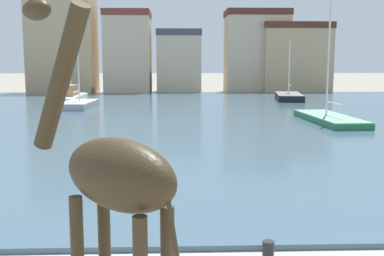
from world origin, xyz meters
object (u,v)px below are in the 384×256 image
Objects in this scene: sailboat_white at (71,97)px; sailboat_grey at (80,105)px; sailboat_black at (288,97)px; mooring_bollard at (268,253)px; sailboat_green at (325,119)px; giraffe_statue at (111,180)px.

sailboat_grey is at bearing -72.43° from sailboat_white.
sailboat_white reaches higher than sailboat_black.
sailboat_grey is 14.08× the size of mooring_bollard.
sailboat_white is at bearing -179.82° from sailboat_black.
sailboat_white reaches higher than sailboat_grey.
sailboat_black is 15.78× the size of mooring_bollard.
sailboat_green is 26.22m from sailboat_white.
sailboat_green reaches higher than sailboat_grey.
sailboat_green is 1.04× the size of sailboat_white.
sailboat_green reaches higher than sailboat_black.
sailboat_white is at bearing 107.80° from mooring_bollard.
giraffe_statue is 10.35× the size of mooring_bollard.
sailboat_white is (-21.69, -0.07, 0.13)m from sailboat_black.
giraffe_statue is at bearing -113.53° from sailboat_green.
sailboat_black is at bearing 21.25° from sailboat_grey.
sailboat_green is (17.66, -9.48, -0.04)m from sailboat_grey.
mooring_bollard is at bearing -110.53° from sailboat_green.
giraffe_statue is at bearing -106.51° from sailboat_black.
mooring_bollard is (-9.52, -37.96, -0.19)m from sailboat_black.
giraffe_statue is 0.73× the size of sailboat_grey.
giraffe_statue is 0.66× the size of sailboat_black.
mooring_bollard is (12.17, -37.89, -0.32)m from sailboat_white.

